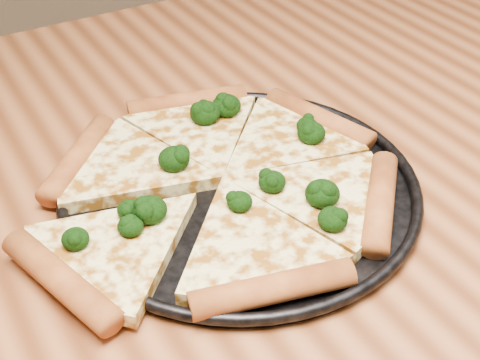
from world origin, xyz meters
TOP-DOWN VIEW (x-y plane):
  - dining_table at (0.00, 0.00)m, footprint 1.20×0.90m
  - pizza_pan at (0.02, -0.00)m, footprint 0.33×0.33m
  - pizza at (0.00, 0.00)m, footprint 0.37×0.33m
  - broccoli_florets at (0.02, 0.01)m, footprint 0.28×0.23m

SIDE VIEW (x-z plane):
  - dining_table at x=0.00m, z-range 0.28..1.03m
  - pizza_pan at x=0.02m, z-range 0.75..0.77m
  - pizza at x=0.00m, z-range 0.75..0.78m
  - broccoli_florets at x=0.02m, z-range 0.77..0.79m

